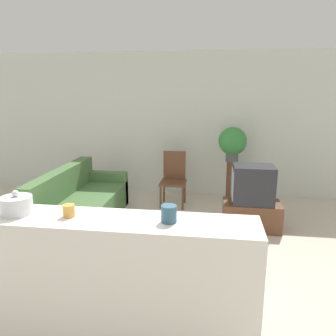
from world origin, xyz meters
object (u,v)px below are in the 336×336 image
at_px(television, 253,184).
at_px(wooden_chair, 174,177).
at_px(couch, 80,205).
at_px(decorative_bowl, 17,205).
at_px(potted_plant, 233,142).

bearing_deg(television, wooden_chair, 144.33).
distance_m(couch, decorative_bowl, 2.50).
relative_size(couch, wooden_chair, 2.14).
bearing_deg(decorative_bowl, potted_plant, 63.62).
xyz_separation_m(couch, television, (2.55, 0.18, 0.38)).
height_order(television, decorative_bowl, decorative_bowl).
height_order(wooden_chair, decorative_bowl, decorative_bowl).
xyz_separation_m(couch, wooden_chair, (1.29, 1.08, 0.22)).
bearing_deg(wooden_chair, couch, -140.17).
distance_m(couch, television, 2.58).
relative_size(couch, potted_plant, 3.30).
bearing_deg(potted_plant, television, -78.04).
bearing_deg(couch, decorative_bowl, -77.62).
relative_size(couch, television, 3.44).
distance_m(television, potted_plant, 1.26).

